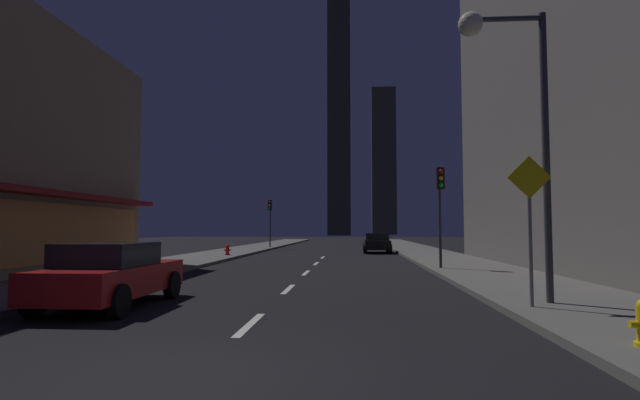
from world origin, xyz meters
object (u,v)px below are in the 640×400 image
at_px(street_lamp_right, 507,83).
at_px(traffic_light_near_right, 440,194).
at_px(car_parked_near, 111,274).
at_px(pedestrian_crossing_sign, 530,217).
at_px(fire_hydrant_far_left, 227,250).
at_px(traffic_light_far_left, 270,213).
at_px(car_parked_far, 377,243).

bearing_deg(street_lamp_right, traffic_light_near_right, 89.25).
relative_size(car_parked_near, pedestrian_crossing_sign, 1.34).
bearing_deg(car_parked_near, street_lamp_right, 2.18).
distance_m(fire_hydrant_far_left, traffic_light_far_left, 13.09).
height_order(street_lamp_right, pedestrian_crossing_sign, street_lamp_right).
bearing_deg(car_parked_near, fire_hydrant_far_left, 96.97).
bearing_deg(pedestrian_crossing_sign, street_lamp_right, 110.12).
bearing_deg(pedestrian_crossing_sign, fire_hydrant_far_left, 121.11).
bearing_deg(traffic_light_far_left, traffic_light_near_right, -63.45).
relative_size(car_parked_far, traffic_light_near_right, 1.01).
distance_m(traffic_light_far_left, pedestrian_crossing_sign, 33.76).
bearing_deg(car_parked_far, traffic_light_near_right, -83.00).
distance_m(car_parked_far, pedestrian_crossing_sign, 25.43).
distance_m(fire_hydrant_far_left, pedestrian_crossing_sign, 22.32).
xyz_separation_m(car_parked_far, fire_hydrant_far_left, (-9.50, -6.25, -0.29)).
height_order(car_parked_near, street_lamp_right, street_lamp_right).
bearing_deg(car_parked_far, pedestrian_crossing_sign, -85.48).
height_order(car_parked_near, traffic_light_near_right, traffic_light_near_right).
distance_m(car_parked_far, traffic_light_far_left, 11.47).
bearing_deg(car_parked_far, car_parked_near, -106.03).
relative_size(street_lamp_right, pedestrian_crossing_sign, 2.09).
bearing_deg(street_lamp_right, car_parked_near, -177.82).
bearing_deg(street_lamp_right, traffic_light_far_left, 109.19).
height_order(fire_hydrant_far_left, traffic_light_near_right, traffic_light_near_right).
relative_size(traffic_light_far_left, street_lamp_right, 0.64).
bearing_deg(traffic_light_far_left, car_parked_far, -35.72).
bearing_deg(pedestrian_crossing_sign, car_parked_near, 178.39).
distance_m(car_parked_near, car_parked_far, 26.07).
bearing_deg(car_parked_near, car_parked_far, 73.97).
xyz_separation_m(fire_hydrant_far_left, traffic_light_far_left, (0.40, 12.80, 2.74)).
distance_m(car_parked_near, fire_hydrant_far_left, 18.94).
xyz_separation_m(street_lamp_right, pedestrian_crossing_sign, (0.22, -0.60, -3.05)).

